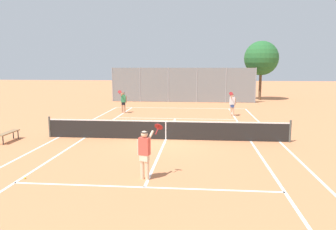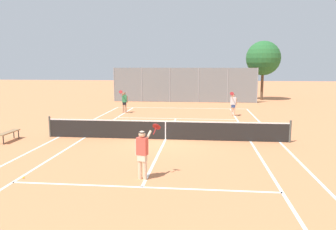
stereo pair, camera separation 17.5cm
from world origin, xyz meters
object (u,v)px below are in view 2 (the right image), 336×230
at_px(player_near_side, 143,151).
at_px(player_far_right, 233,103).
at_px(player_far_left, 124,101).
at_px(tree_behind_left, 264,59).
at_px(loose_tennis_ball_2, 23,177).
at_px(courtside_bench, 8,133).
at_px(loose_tennis_ball_0, 128,133).
at_px(loose_tennis_ball_1, 160,123).
at_px(tennis_net, 165,129).

distance_m(player_near_side, player_far_right, 14.30).
relative_size(player_far_left, tree_behind_left, 0.29).
relative_size(loose_tennis_ball_2, courtside_bench, 0.04).
bearing_deg(player_near_side, loose_tennis_ball_0, 106.53).
relative_size(player_far_left, loose_tennis_ball_2, 26.88).
height_order(player_far_left, loose_tennis_ball_1, player_far_left).
height_order(tennis_net, courtside_bench, tennis_net).
distance_m(player_far_left, loose_tennis_ball_1, 5.52).
distance_m(tennis_net, player_near_side, 5.71).
bearing_deg(loose_tennis_ball_1, tree_behind_left, 59.16).
height_order(player_near_side, loose_tennis_ball_2, player_near_side).
bearing_deg(tennis_net, player_far_right, 63.45).
height_order(player_near_side, tree_behind_left, tree_behind_left).
bearing_deg(courtside_bench, tree_behind_left, 52.73).
relative_size(player_far_right, loose_tennis_ball_2, 26.88).
distance_m(player_near_side, loose_tennis_ball_2, 4.01).
xyz_separation_m(loose_tennis_ball_0, loose_tennis_ball_2, (-1.87, -7.14, 0.00)).
height_order(loose_tennis_ball_0, tree_behind_left, tree_behind_left).
distance_m(tennis_net, courtside_bench, 7.59).
xyz_separation_m(loose_tennis_ball_1, loose_tennis_ball_2, (-3.14, -10.41, 0.00)).
relative_size(loose_tennis_ball_0, loose_tennis_ball_1, 1.00).
relative_size(player_far_left, player_far_right, 1.00).
distance_m(loose_tennis_ball_0, courtside_bench, 5.85).
bearing_deg(player_far_left, loose_tennis_ball_0, -75.03).
relative_size(player_near_side, loose_tennis_ball_2, 26.88).
bearing_deg(loose_tennis_ball_0, loose_tennis_ball_2, -104.67).
bearing_deg(loose_tennis_ball_1, loose_tennis_ball_2, -106.79).
bearing_deg(courtside_bench, player_far_left, 71.23).
bearing_deg(player_near_side, player_far_left, 105.71).
height_order(tennis_net, loose_tennis_ball_0, tennis_net).
distance_m(player_far_left, loose_tennis_ball_2, 14.77).
xyz_separation_m(player_near_side, loose_tennis_ball_0, (-2.02, 6.81, -0.89)).
height_order(tennis_net, player_near_side, player_near_side).
xyz_separation_m(tennis_net, loose_tennis_ball_2, (-3.99, -6.03, -0.48)).
bearing_deg(player_far_right, courtside_bench, -141.51).
bearing_deg(loose_tennis_ball_2, courtside_bench, 125.68).
relative_size(loose_tennis_ball_2, tree_behind_left, 0.01).
relative_size(player_near_side, loose_tennis_ball_0, 26.88).
xyz_separation_m(loose_tennis_ball_1, courtside_bench, (-6.65, -5.53, 0.38)).
bearing_deg(loose_tennis_ball_2, player_far_left, 90.62).
distance_m(player_far_left, loose_tennis_ball_0, 7.91).
xyz_separation_m(player_far_right, tree_behind_left, (4.06, 11.30, 3.30)).
relative_size(courtside_bench, tree_behind_left, 0.25).
bearing_deg(tennis_net, player_far_left, 115.47).
bearing_deg(loose_tennis_ball_0, tree_behind_left, 60.76).
bearing_deg(loose_tennis_ball_0, player_far_right, 48.37).
bearing_deg(loose_tennis_ball_1, loose_tennis_ball_0, -111.27).
xyz_separation_m(player_far_right, loose_tennis_ball_2, (-7.99, -14.03, -0.89)).
distance_m(player_near_side, player_far_left, 14.96).
bearing_deg(player_near_side, tree_behind_left, 71.92).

